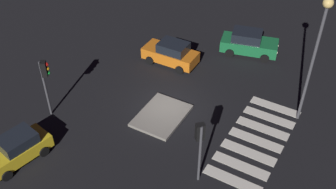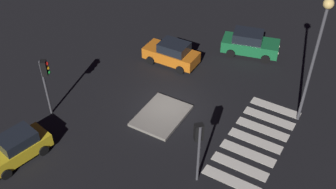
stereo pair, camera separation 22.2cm
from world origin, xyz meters
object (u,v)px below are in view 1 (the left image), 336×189
at_px(car_green, 249,43).
at_px(car_yellow, 17,149).
at_px(car_orange, 171,53).
at_px(traffic_light_south, 200,139).
at_px(traffic_island, 162,116).
at_px(traffic_light_west, 45,75).
at_px(street_lamp, 318,42).

bearing_deg(car_green, car_yellow, -126.58).
bearing_deg(car_orange, traffic_light_south, 126.41).
height_order(traffic_island, car_yellow, car_yellow).
distance_m(traffic_light_west, traffic_light_south, 10.15).
distance_m(car_orange, street_lamp, 10.93).
distance_m(traffic_island, traffic_light_south, 5.89).
height_order(car_orange, traffic_light_south, traffic_light_south).
height_order(traffic_island, car_green, car_green).
bearing_deg(traffic_light_west, car_orange, 31.97).
xyz_separation_m(car_orange, street_lamp, (-1.22, -9.85, 4.58)).
bearing_deg(traffic_light_south, street_lamp, -69.19).
relative_size(car_yellow, car_green, 0.88).
height_order(traffic_island, traffic_light_south, traffic_light_south).
bearing_deg(car_orange, traffic_light_west, 66.61).
bearing_deg(car_yellow, traffic_light_west, -153.46).
height_order(car_yellow, traffic_light_west, traffic_light_west).
xyz_separation_m(car_orange, traffic_light_west, (-8.64, 3.53, 2.11)).
height_order(traffic_light_west, street_lamp, street_lamp).
height_order(car_orange, car_yellow, car_orange).
relative_size(car_orange, traffic_light_south, 1.08).
relative_size(traffic_light_west, street_lamp, 0.49).
bearing_deg(street_lamp, car_green, 45.60).
height_order(car_yellow, car_green, car_green).
bearing_deg(traffic_light_west, car_yellow, -110.49).
height_order(traffic_island, car_orange, car_orange).
xyz_separation_m(traffic_light_south, street_lamp, (7.38, -3.23, 2.59)).
distance_m(car_green, traffic_light_south, 13.09).
bearing_deg(street_lamp, car_yellow, 132.41).
relative_size(car_yellow, traffic_light_west, 1.01).
bearing_deg(traffic_island, traffic_light_west, 117.94).
relative_size(traffic_island, traffic_light_south, 0.95).
bearing_deg(traffic_light_west, car_green, 22.53).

